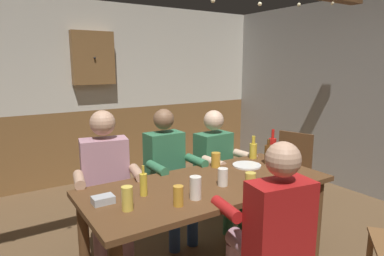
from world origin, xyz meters
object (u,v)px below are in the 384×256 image
(chair_empty_near_right, at_px, (290,169))
(plate_0, at_px, (247,165))
(pint_glass_2, at_px, (216,160))
(bottle_1, at_px, (268,154))
(person_0, at_px, (106,178))
(table_candle, at_px, (280,171))
(pint_glass_5, at_px, (127,198))
(dining_table, at_px, (209,195))
(pint_glass_3, at_px, (223,177))
(person_2, at_px, (218,162))
(person_1, at_px, (168,170))
(person_3, at_px, (271,225))
(condiment_caddy, at_px, (103,200))
(bottle_2, at_px, (253,150))
(wall_dart_cabinet, at_px, (93,58))
(bottle_3, at_px, (272,149))
(bottle_0, at_px, (143,184))
(pint_glass_4, at_px, (195,188))
(pint_glass_1, at_px, (178,196))
(pint_glass_0, at_px, (250,182))

(chair_empty_near_right, xyz_separation_m, plate_0, (-0.90, -0.27, 0.27))
(pint_glass_2, bearing_deg, plate_0, -27.73)
(plate_0, relative_size, bottle_1, 1.11)
(person_0, height_order, pint_glass_2, person_0)
(table_candle, distance_m, pint_glass_5, 1.31)
(dining_table, xyz_separation_m, plate_0, (0.54, 0.17, 0.11))
(table_candle, height_order, plate_0, table_candle)
(pint_glass_2, distance_m, pint_glass_3, 0.46)
(person_0, relative_size, pint_glass_2, 9.61)
(person_0, height_order, person_2, person_0)
(dining_table, height_order, pint_glass_5, pint_glass_5)
(person_1, distance_m, person_3, 1.30)
(pint_glass_3, bearing_deg, condiment_caddy, 169.14)
(person_2, height_order, pint_glass_3, person_2)
(person_0, xyz_separation_m, bottle_2, (1.36, -0.32, 0.13))
(person_0, distance_m, bottle_1, 1.46)
(person_1, distance_m, wall_dart_cabinet, 2.18)
(pint_glass_2, distance_m, pint_glass_5, 1.09)
(bottle_1, xyz_separation_m, pint_glass_3, (-0.70, -0.22, -0.03))
(person_1, distance_m, bottle_1, 0.93)
(bottle_3, height_order, pint_glass_2, bottle_3)
(bottle_0, relative_size, pint_glass_4, 1.36)
(person_0, xyz_separation_m, person_3, (0.60, -1.31, -0.03))
(dining_table, bearing_deg, bottle_3, 11.19)
(dining_table, distance_m, person_0, 0.89)
(dining_table, xyz_separation_m, pint_glass_4, (-0.26, -0.20, 0.18))
(dining_table, xyz_separation_m, condiment_caddy, (-0.81, 0.07, 0.12))
(person_0, height_order, pint_glass_3, person_0)
(pint_glass_1, height_order, pint_glass_2, pint_glass_1)
(plate_0, distance_m, wall_dart_cabinet, 2.65)
(person_3, relative_size, pint_glass_5, 7.80)
(person_2, relative_size, bottle_1, 5.11)
(plate_0, height_order, bottle_2, bottle_2)
(bottle_2, bearing_deg, chair_empty_near_right, 9.28)
(bottle_3, height_order, pint_glass_0, bottle_3)
(person_3, bearing_deg, pint_glass_3, 94.32)
(table_candle, relative_size, bottle_1, 0.35)
(table_candle, relative_size, pint_glass_2, 0.61)
(dining_table, bearing_deg, person_0, 132.09)
(person_1, bearing_deg, condiment_caddy, 34.94)
(pint_glass_1, bearing_deg, bottle_1, 17.02)
(bottle_2, distance_m, pint_glass_5, 1.55)
(bottle_3, relative_size, pint_glass_4, 1.93)
(person_3, bearing_deg, pint_glass_2, 82.75)
(plate_0, xyz_separation_m, bottle_0, (-1.07, -0.12, 0.08))
(dining_table, distance_m, table_candle, 0.64)
(bottle_0, bearing_deg, pint_glass_4, -42.35)
(pint_glass_2, bearing_deg, person_3, -106.33)
(dining_table, bearing_deg, wall_dart_cabinet, 91.79)
(person_2, height_order, plate_0, person_2)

